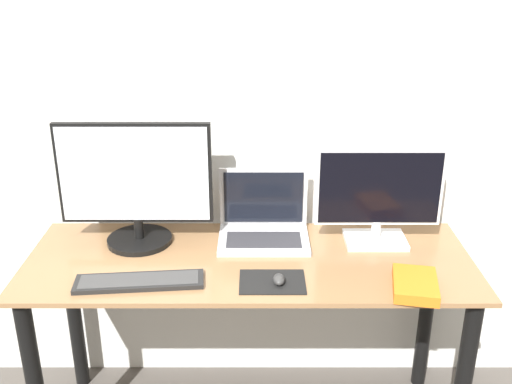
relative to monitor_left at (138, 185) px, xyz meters
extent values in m
cube|color=silver|center=(0.43, 0.23, 0.24)|extent=(7.00, 0.05, 2.50)
cube|color=olive|center=(0.43, -0.13, -0.25)|extent=(1.64, 0.60, 0.02)
cylinder|color=black|center=(-0.33, 0.11, -0.63)|extent=(0.06, 0.06, 0.75)
cylinder|color=black|center=(1.19, 0.11, -0.63)|extent=(0.06, 0.06, 0.75)
cylinder|color=black|center=(0.00, 0.00, -0.23)|extent=(0.25, 0.25, 0.02)
cylinder|color=black|center=(0.00, 0.00, -0.18)|extent=(0.04, 0.04, 0.08)
cube|color=black|center=(0.00, 0.00, 0.04)|extent=(0.58, 0.02, 0.39)
cube|color=silver|center=(0.00, -0.01, 0.04)|extent=(0.55, 0.01, 0.36)
cube|color=silver|center=(0.92, 0.00, -0.23)|extent=(0.23, 0.16, 0.02)
cylinder|color=silver|center=(0.92, 0.00, -0.18)|extent=(0.04, 0.04, 0.07)
cube|color=silver|center=(0.92, 0.00, -0.01)|extent=(0.48, 0.02, 0.30)
cube|color=black|center=(0.92, -0.01, -0.01)|extent=(0.45, 0.01, 0.28)
cube|color=silver|center=(0.48, 0.00, -0.23)|extent=(0.35, 0.25, 0.02)
cube|color=#2D2D33|center=(0.48, -0.02, -0.22)|extent=(0.29, 0.14, 0.00)
cube|color=silver|center=(0.48, 0.13, -0.10)|extent=(0.35, 0.01, 0.24)
cube|color=black|center=(0.48, 0.12, -0.10)|extent=(0.31, 0.00, 0.21)
cube|color=black|center=(0.05, -0.31, -0.23)|extent=(0.44, 0.15, 0.02)
cube|color=#383838|center=(0.05, -0.31, -0.22)|extent=(0.41, 0.13, 0.00)
cube|color=black|center=(0.51, -0.30, -0.24)|extent=(0.23, 0.16, 0.00)
ellipsoid|color=#333333|center=(0.53, -0.32, -0.22)|extent=(0.04, 0.06, 0.03)
cube|color=orange|center=(0.98, -0.35, -0.22)|extent=(0.18, 0.23, 0.04)
cube|color=white|center=(0.98, -0.35, -0.22)|extent=(0.17, 0.22, 0.03)
camera|label=1|loc=(0.45, -2.08, 0.83)|focal=42.00mm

